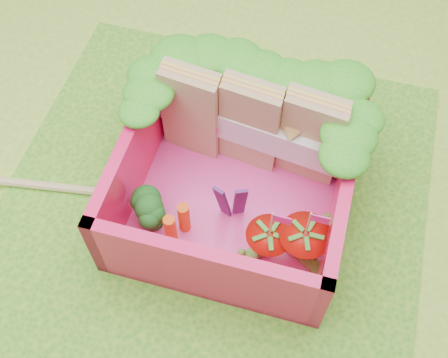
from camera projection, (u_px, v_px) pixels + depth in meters
ground at (213, 202)px, 3.55m from camera, size 14.00×14.00×0.00m
placemat at (213, 201)px, 3.53m from camera, size 2.60×2.60×0.03m
bento_floor at (235, 201)px, 3.49m from camera, size 1.30×1.30×0.05m
bento_box at (235, 179)px, 3.28m from camera, size 1.30×1.30×0.55m
lettuce_ruffle at (256, 85)px, 3.23m from camera, size 1.43×0.77×0.11m
sandwich_stack at (251, 124)px, 3.38m from camera, size 1.18×0.32×0.65m
broccoli at (151, 210)px, 3.23m from camera, size 0.31×0.31×0.24m
carrot_sticks at (177, 224)px, 3.23m from camera, size 0.12×0.17×0.26m
purple_wedges at (231, 202)px, 3.23m from camera, size 0.17×0.07×0.38m
strawberry_left at (268, 245)px, 3.15m from camera, size 0.26×0.26×0.50m
strawberry_right at (302, 246)px, 3.13m from camera, size 0.29×0.29×0.53m
snap_peas at (289, 247)px, 3.26m from camera, size 0.61×0.55×0.05m
chopsticks at (53, 187)px, 3.54m from camera, size 2.42×0.41×0.05m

